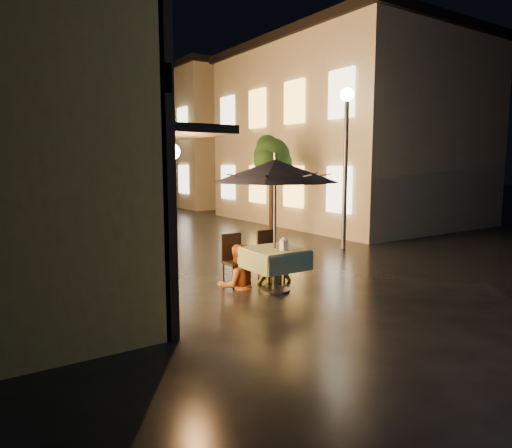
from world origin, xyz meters
TOP-DOWN VIEW (x-y plane):
  - ground at (0.00, 0.00)m, footprint 90.00×90.00m
  - east_building_near at (7.49, 6.50)m, footprint 7.30×9.30m
  - east_building_far at (7.49, 18.00)m, footprint 7.30×10.30m
  - street_tree at (2.41, 4.51)m, footprint 1.43×1.20m
  - streetlamp_near at (3.00, 2.00)m, footprint 0.36×0.36m
  - streetlamp_far at (3.00, 14.00)m, footprint 0.36×0.36m
  - cafe_table at (-1.01, -0.34)m, footprint 0.99×0.99m
  - patio_umbrella at (-1.01, -0.34)m, footprint 2.22×2.22m
  - cafe_chair_left at (-1.41, 0.39)m, footprint 0.42×0.42m
  - cafe_chair_right at (-0.61, 0.39)m, footprint 0.42×0.42m
  - table_lantern at (-1.01, -0.61)m, footprint 0.16×0.16m
  - person_orange at (-1.43, 0.25)m, footprint 0.85×0.71m
  - person_yellow at (-0.64, 0.20)m, footprint 1.03×0.74m
  - bicycle_0 at (-2.25, 2.85)m, footprint 1.67×0.72m
  - bicycle_1 at (-2.84, 4.27)m, footprint 1.79×1.16m
  - bicycle_2 at (-2.65, 4.81)m, footprint 1.96×0.97m
  - bicycle_3 at (-2.83, 5.99)m, footprint 1.58×0.56m
  - bicycle_4 at (-2.74, 6.92)m, footprint 1.96×1.16m

SIDE VIEW (x-z plane):
  - ground at x=0.00m, z-range 0.00..0.00m
  - bicycle_0 at x=-2.25m, z-range 0.00..0.86m
  - bicycle_3 at x=-2.83m, z-range 0.00..0.93m
  - bicycle_4 at x=-2.74m, z-range 0.00..0.97m
  - bicycle_2 at x=-2.65m, z-range 0.00..0.99m
  - bicycle_1 at x=-2.84m, z-range 0.00..1.04m
  - cafe_chair_left at x=-1.41m, z-range 0.05..1.03m
  - cafe_chair_right at x=-0.61m, z-range 0.05..1.03m
  - cafe_table at x=-1.01m, z-range 0.20..0.98m
  - person_yellow at x=-0.64m, z-range 0.00..1.44m
  - person_orange at x=-1.43m, z-range 0.00..1.57m
  - table_lantern at x=-1.01m, z-range 0.79..1.04m
  - patio_umbrella at x=-1.01m, z-range 0.92..3.38m
  - street_tree at x=2.41m, z-range 0.85..4.00m
  - streetlamp_near at x=3.00m, z-range 0.80..5.03m
  - streetlamp_far at x=3.00m, z-range 0.80..5.03m
  - east_building_near at x=7.49m, z-range 0.01..6.81m
  - east_building_far at x=7.49m, z-range 0.01..7.31m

